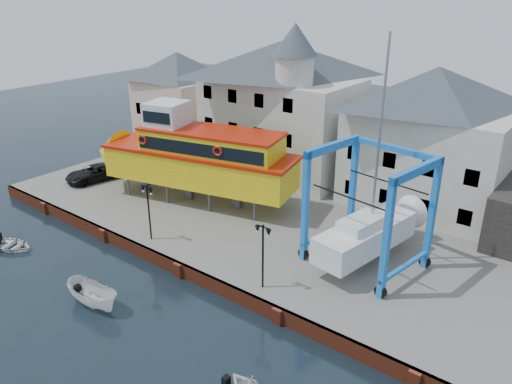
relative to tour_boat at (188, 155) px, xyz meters
The scene contains 13 objects.
ground 11.77m from the tour_boat, 49.33° to the right, with size 140.00×140.00×0.00m, color #18262D.
hardstanding 8.71m from the tour_boat, 22.24° to the left, with size 44.00×22.00×1.00m, color slate.
quay_wall 11.50m from the tour_boat, 48.96° to the right, with size 44.00×0.47×1.00m.
building_pink 14.83m from the tour_boat, 138.15° to the left, with size 8.00×7.00×10.30m.
building_white_main 10.77m from the tour_boat, 78.29° to the left, with size 14.00×8.30×14.00m.
building_white_right 19.41m from the tour_boat, 34.17° to the left, with size 12.00×8.00×11.20m.
lamp_post_left 7.59m from the tour_boat, 66.66° to the right, with size 1.12×0.32×4.20m.
lamp_post_right 14.75m from the tour_boat, 28.10° to the right, with size 1.12×0.32×4.20m.
tour_boat is the anchor object (origin of this frame).
travel_lift 16.68m from the tour_boat, ahead, with size 7.52×9.86×14.49m.
van 10.72m from the tour_boat, 166.30° to the right, with size 2.38×5.16×1.43m, color black.
motorboat_a 15.27m from the tour_boat, 68.80° to the right, with size 1.57×4.17×1.61m, color white.
motorboat_d 14.95m from the tour_boat, 113.00° to the right, with size 2.53×3.55×0.73m, color white.
Camera 1 is at (21.30, -19.21, 17.95)m, focal length 35.00 mm.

